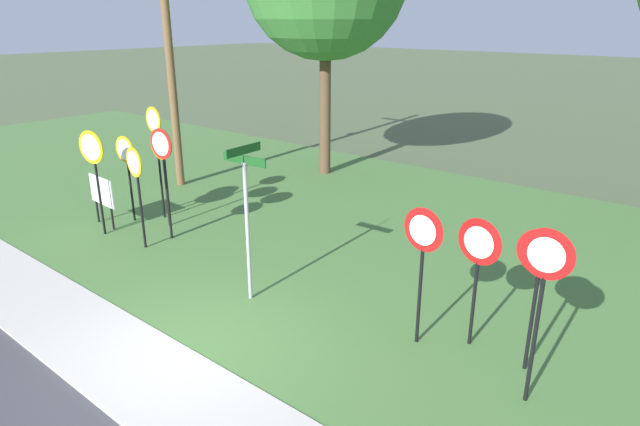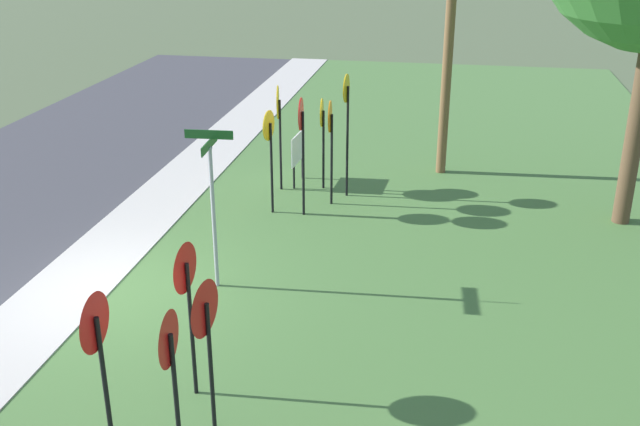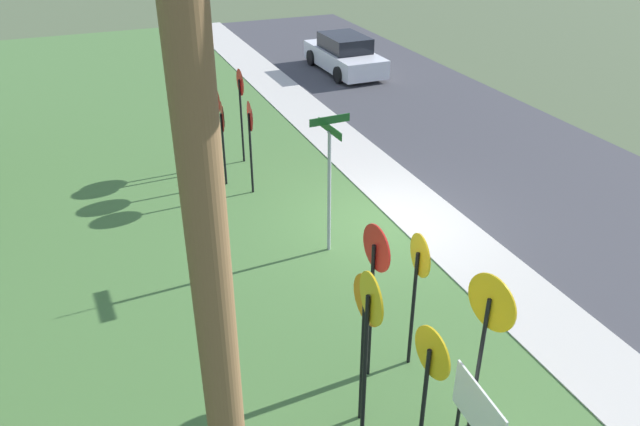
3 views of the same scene
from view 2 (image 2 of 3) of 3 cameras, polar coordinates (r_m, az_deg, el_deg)
The scene contains 15 objects.
ground_plane at distance 13.59m, azimuth -15.65°, elevation -5.88°, with size 160.00×160.00×0.00m, color #4C5B3D.
sidewalk_strip at distance 13.93m, azimuth -18.64°, elevation -5.40°, with size 44.00×1.60×0.06m, color #BCB7AD.
grass_median at distance 12.35m, azimuth 10.63°, elevation -8.32°, with size 44.00×12.00×0.04m, color #477038.
stop_sign_near_left at distance 17.33m, azimuth 0.17°, elevation 6.81°, with size 0.66×0.11×2.18m.
stop_sign_near_right at distance 17.21m, azimuth -3.21°, elevation 7.57°, with size 0.76×0.17×2.50m.
stop_sign_far_left at distance 16.30m, azimuth 0.81°, elevation 6.38°, with size 0.70×0.11×2.38m.
stop_sign_far_center at distance 15.64m, azimuth -1.42°, elevation 6.28°, with size 0.69×0.11×2.60m.
stop_sign_far_right at distance 16.74m, azimuth 2.07°, elevation 7.88°, with size 0.63×0.10×2.85m.
stop_sign_center_tall at distance 15.86m, azimuth -3.90°, elevation 5.60°, with size 0.65×0.12×2.30m.
yield_sign_near_left at distance 8.39m, azimuth -16.75°, elevation -9.90°, with size 0.68×0.10×2.50m.
yield_sign_near_right at distance 9.16m, azimuth -8.83°, elevation -8.31°, with size 0.73×0.13×2.12m.
yield_sign_far_left at distance 9.81m, azimuth -10.28°, elevation -5.46°, with size 0.69×0.12×2.26m.
yield_sign_far_right at distance 8.44m, azimuth -11.48°, elevation -10.92°, with size 0.67×0.11×2.20m.
street_name_post at distance 12.66m, azimuth -8.29°, elevation 1.32°, with size 0.96×0.82×2.86m.
notice_board at distance 17.86m, azimuth -1.70°, elevation 4.83°, with size 1.10×0.10×1.25m.
Camera 2 is at (10.67, 5.67, 6.22)m, focal length 41.58 mm.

